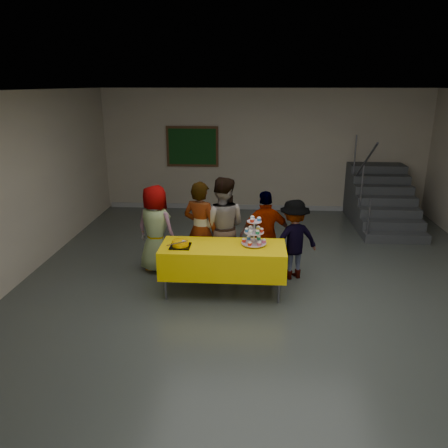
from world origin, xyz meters
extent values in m
plane|color=#4C514C|center=(0.00, 0.00, 0.00)|extent=(10.00, 10.00, 0.00)
cube|color=#B3A790|center=(0.00, 5.00, 1.50)|extent=(8.00, 0.04, 3.00)
cube|color=silver|center=(0.00, 0.00, 3.00)|extent=(8.00, 10.00, 0.04)
cube|color=#999999|center=(0.00, 4.98, 0.06)|extent=(7.90, 0.03, 0.12)
cylinder|color=#595960|center=(-1.52, -0.05, 0.36)|extent=(0.04, 0.04, 0.73)
cylinder|color=#595960|center=(0.16, -0.05, 0.36)|extent=(0.04, 0.04, 0.73)
cylinder|color=#595960|center=(-1.52, 0.53, 0.36)|extent=(0.04, 0.04, 0.73)
cylinder|color=#595960|center=(0.16, 0.53, 0.36)|extent=(0.04, 0.04, 0.73)
cube|color=#595960|center=(-0.68, 0.24, 0.74)|extent=(1.80, 0.70, 0.02)
cube|color=yellow|center=(-0.68, 0.24, 0.55)|extent=(1.88, 0.78, 0.44)
cylinder|color=silver|center=(-0.22, 0.32, 0.78)|extent=(0.18, 0.18, 0.01)
cylinder|color=silver|center=(-0.22, 0.32, 0.98)|extent=(0.02, 0.02, 0.42)
cylinder|color=silver|center=(-0.22, 0.32, 0.80)|extent=(0.38, 0.38, 0.01)
cylinder|color=silver|center=(-0.22, 0.32, 0.97)|extent=(0.30, 0.30, 0.01)
cylinder|color=silver|center=(-0.22, 0.32, 1.14)|extent=(0.22, 0.22, 0.01)
cube|color=black|center=(-1.31, 0.16, 0.78)|extent=(0.30, 0.30, 0.02)
cylinder|color=#FFAF00|center=(-1.31, 0.16, 0.82)|extent=(0.25, 0.25, 0.07)
ellipsoid|color=#FFAF00|center=(-1.31, 0.16, 0.86)|extent=(0.25, 0.25, 0.05)
ellipsoid|color=white|center=(-1.27, 0.12, 0.88)|extent=(0.08, 0.08, 0.02)
cube|color=silver|center=(-1.33, 0.03, 0.88)|extent=(0.30, 0.16, 0.04)
imported|color=slate|center=(-1.87, 1.01, 0.75)|extent=(0.86, 0.73, 1.50)
imported|color=slate|center=(-1.09, 0.82, 0.81)|extent=(0.69, 0.58, 1.63)
imported|color=slate|center=(-0.74, 0.94, 0.84)|extent=(0.87, 0.70, 1.67)
imported|color=slate|center=(-0.02, 0.90, 0.73)|extent=(0.91, 0.51, 1.46)
imported|color=#5C5C65|center=(0.43, 0.89, 0.67)|extent=(0.98, 0.77, 1.33)
cube|color=#424447|center=(2.70, 2.75, 0.09)|extent=(1.30, 0.30, 0.18)
cube|color=#424447|center=(2.70, 3.05, 0.18)|extent=(1.30, 0.30, 0.36)
cube|color=#424447|center=(2.70, 3.35, 0.27)|extent=(1.30, 0.30, 0.54)
cube|color=#424447|center=(2.70, 3.65, 0.36)|extent=(1.30, 0.30, 0.72)
cube|color=#424447|center=(2.70, 3.95, 0.45)|extent=(1.30, 0.30, 0.90)
cube|color=#424447|center=(2.70, 4.25, 0.54)|extent=(1.30, 0.30, 1.08)
cube|color=#424447|center=(2.70, 4.55, 0.63)|extent=(1.30, 0.30, 1.26)
cube|color=#424447|center=(2.70, 4.85, 0.63)|extent=(1.30, 0.30, 1.26)
cylinder|color=#595960|center=(2.10, 2.70, 0.45)|extent=(0.04, 0.04, 0.90)
cylinder|color=#595960|center=(2.10, 3.50, 0.99)|extent=(0.04, 0.04, 0.90)
cylinder|color=#595960|center=(2.10, 4.40, 1.53)|extent=(0.04, 0.04, 0.90)
cylinder|color=#595960|center=(2.10, 3.55, 1.44)|extent=(0.04, 1.85, 1.20)
cube|color=#472B16|center=(-1.77, 4.97, 1.60)|extent=(1.30, 0.04, 1.00)
cube|color=#133D15|center=(-1.77, 4.94, 1.60)|extent=(1.18, 0.02, 0.88)
camera|label=1|loc=(-0.25, -5.88, 3.09)|focal=35.00mm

